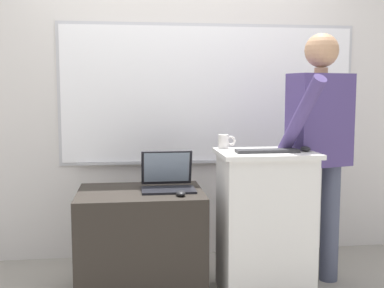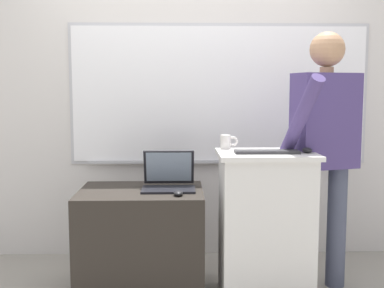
% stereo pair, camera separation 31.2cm
% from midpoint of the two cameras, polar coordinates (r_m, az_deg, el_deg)
% --- Properties ---
extents(back_wall, '(6.40, 0.17, 2.69)m').
position_cam_midpoint_polar(back_wall, '(3.94, 2.10, 6.26)').
color(back_wall, silver).
rests_on(back_wall, ground_plane).
extents(lectern_podium, '(0.62, 0.49, 0.96)m').
position_cam_midpoint_polar(lectern_podium, '(3.22, 11.47, -9.42)').
color(lectern_podium, silver).
rests_on(lectern_podium, ground_plane).
extents(side_desk, '(0.82, 0.62, 0.70)m').
position_cam_midpoint_polar(side_desk, '(3.28, -3.25, -11.45)').
color(side_desk, '#28231E').
rests_on(side_desk, ground_plane).
extents(person_presenter, '(0.59, 0.63, 1.73)m').
position_cam_midpoint_polar(person_presenter, '(3.36, 18.06, 0.23)').
color(person_presenter, '#474C60').
rests_on(person_presenter, ground_plane).
extents(laptop, '(0.35, 0.31, 0.25)m').
position_cam_midpoint_polar(laptop, '(3.23, -0.02, -4.03)').
color(laptop, black).
rests_on(laptop, side_desk).
extents(wireless_keyboard, '(0.40, 0.11, 0.02)m').
position_cam_midpoint_polar(wireless_keyboard, '(3.06, 11.76, -0.93)').
color(wireless_keyboard, '#2D2D30').
rests_on(wireless_keyboard, lectern_podium).
extents(computer_mouse_by_laptop, '(0.06, 0.10, 0.03)m').
position_cam_midpoint_polar(computer_mouse_by_laptop, '(3.01, 1.33, -5.85)').
color(computer_mouse_by_laptop, black).
rests_on(computer_mouse_by_laptop, side_desk).
extents(computer_mouse_by_keyboard, '(0.06, 0.10, 0.03)m').
position_cam_midpoint_polar(computer_mouse_by_keyboard, '(3.15, 16.29, -0.73)').
color(computer_mouse_by_keyboard, black).
rests_on(computer_mouse_by_keyboard, lectern_podium).
extents(coffee_mug, '(0.12, 0.07, 0.09)m').
position_cam_midpoint_polar(coffee_mug, '(3.25, 6.86, 0.24)').
color(coffee_mug, silver).
rests_on(coffee_mug, lectern_podium).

